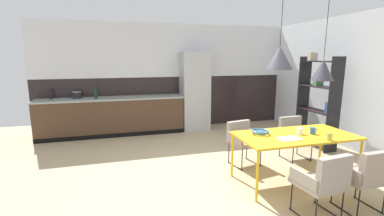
{
  "coord_description": "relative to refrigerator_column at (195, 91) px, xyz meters",
  "views": [
    {
      "loc": [
        -1.31,
        -3.42,
        1.86
      ],
      "look_at": [
        -0.07,
        1.04,
        0.98
      ],
      "focal_mm": 24.74,
      "sensor_mm": 36.0,
      "label": 1
    }
  ],
  "objects": [
    {
      "name": "cooking_pot",
      "position": [
        -2.86,
        0.11,
        -0.01
      ],
      "size": [
        0.21,
        0.21,
        0.18
      ],
      "color": "black",
      "rests_on": "kitchen_counter"
    },
    {
      "name": "pendant_lamp_over_table_near",
      "position": [
        0.25,
        -3.33,
        0.86
      ],
      "size": [
        0.37,
        0.37,
        0.97
      ],
      "color": "black"
    },
    {
      "name": "mug_dark_espresso",
      "position": [
        0.87,
        -3.37,
        -0.21
      ],
      "size": [
        0.13,
        0.08,
        0.1
      ],
      "color": "#335B93",
      "rests_on": "dining_table"
    },
    {
      "name": "open_book",
      "position": [
        0.38,
        -3.5,
        -0.26
      ],
      "size": [
        0.31,
        0.21,
        0.02
      ],
      "color": "white",
      "rests_on": "dining_table"
    },
    {
      "name": "fruit_bowl",
      "position": [
        0.1,
        -3.17,
        -0.23
      ],
      "size": [
        0.27,
        0.27,
        0.06
      ],
      "color": "#33607F",
      "rests_on": "dining_table"
    },
    {
      "name": "back_wall_splashback_dark",
      "position": [
        -0.59,
        0.36,
        -0.32
      ],
      "size": [
        6.65,
        0.12,
        1.36
      ],
      "primitive_type": "cube",
      "color": "black",
      "rests_on": "ground"
    },
    {
      "name": "refrigerator_column",
      "position": [
        0.0,
        0.0,
        0.0
      ],
      "size": [
        0.7,
        0.6,
        2.0
      ],
      "primitive_type": "cube",
      "color": "#ADAFB2",
      "rests_on": "ground"
    },
    {
      "name": "mug_white_ceramic",
      "position": [
        0.67,
        -3.33,
        -0.21
      ],
      "size": [
        0.13,
        0.09,
        0.1
      ],
      "color": "white",
      "rests_on": "dining_table"
    },
    {
      "name": "bottle_vinegar_dark",
      "position": [
        -3.42,
        0.13,
        0.02
      ],
      "size": [
        0.07,
        0.07,
        0.26
      ],
      "color": "black",
      "rests_on": "kitchen_counter"
    },
    {
      "name": "open_shelf_unit",
      "position": [
        2.09,
        -2.03,
        -0.0
      ],
      "size": [
        0.3,
        0.93,
        1.96
      ],
      "rotation": [
        0.0,
        0.0,
        -1.57
      ],
      "color": "black",
      "rests_on": "ground"
    },
    {
      "name": "mug_tall_blue",
      "position": [
        0.88,
        -3.68,
        -0.21
      ],
      "size": [
        0.12,
        0.07,
        0.1
      ],
      "color": "gold",
      "rests_on": "dining_table"
    },
    {
      "name": "armchair_by_stool",
      "position": [
        0.9,
        -4.28,
        -0.48
      ],
      "size": [
        0.5,
        0.48,
        0.81
      ],
      "rotation": [
        0.0,
        0.0,
        0.03
      ],
      "color": "gray",
      "rests_on": "ground"
    },
    {
      "name": "kitchen_counter",
      "position": [
        -2.07,
        -0.0,
        -0.54
      ],
      "size": [
        3.43,
        0.63,
        0.91
      ],
      "color": "#483222",
      "rests_on": "ground"
    },
    {
      "name": "bottle_wine_green",
      "position": [
        -2.42,
        -0.09,
        0.02
      ],
      "size": [
        0.07,
        0.07,
        0.27
      ],
      "color": "#0F3319",
      "rests_on": "kitchen_counter"
    },
    {
      "name": "armchair_facing_counter",
      "position": [
        1.21,
        -2.49,
        -0.51
      ],
      "size": [
        0.5,
        0.49,
        0.76
      ],
      "rotation": [
        0.0,
        0.0,
        3.18
      ],
      "color": "gray",
      "rests_on": "ground"
    },
    {
      "name": "armchair_near_window",
      "position": [
        0.31,
        -4.26,
        -0.49
      ],
      "size": [
        0.53,
        0.52,
        0.81
      ],
      "rotation": [
        0.0,
        0.0,
        0.1
      ],
      "color": "gray",
      "rests_on": "ground"
    },
    {
      "name": "pendant_lamp_over_table_far",
      "position": [
        0.95,
        -3.37,
        0.69
      ],
      "size": [
        0.31,
        0.31,
        1.14
      ],
      "color": "black"
    },
    {
      "name": "ground_plane",
      "position": [
        -0.59,
        -3.15,
        -1.0
      ],
      "size": [
        9.27,
        9.27,
        0.0
      ],
      "primitive_type": "plane",
      "color": "tan"
    },
    {
      "name": "dining_table",
      "position": [
        0.6,
        -3.33,
        -0.31
      ],
      "size": [
        1.74,
        0.86,
        0.73
      ],
      "color": "gold",
      "rests_on": "ground"
    },
    {
      "name": "armchair_corner_seat",
      "position": [
        0.16,
        -2.5,
        -0.5
      ],
      "size": [
        0.56,
        0.55,
        0.75
      ],
      "rotation": [
        0.0,
        0.0,
        3.34
      ],
      "color": "gray",
      "rests_on": "ground"
    },
    {
      "name": "back_wall_panel_upper",
      "position": [
        -0.59,
        0.36,
        1.04
      ],
      "size": [
        6.65,
        0.12,
        1.36
      ],
      "primitive_type": "cube",
      "color": "silver",
      "rests_on": "back_wall_splashback_dark"
    }
  ]
}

